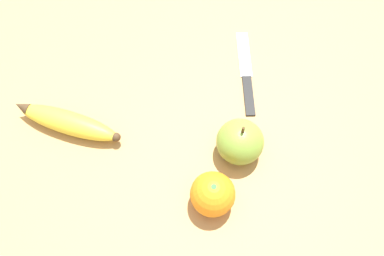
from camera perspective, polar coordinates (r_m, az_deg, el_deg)
ground_plane at (r=0.65m, az=-6.46°, el=1.32°), size 3.00×3.00×0.00m
banana at (r=0.66m, az=-18.46°, el=0.86°), size 0.06×0.19×0.04m
orange at (r=0.56m, az=3.17°, el=-10.02°), size 0.07×0.07×0.07m
apple at (r=0.59m, az=7.32°, el=-2.09°), size 0.08×0.08×0.08m
paring_knife at (r=0.70m, az=8.29°, el=8.10°), size 0.19×0.06×0.01m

